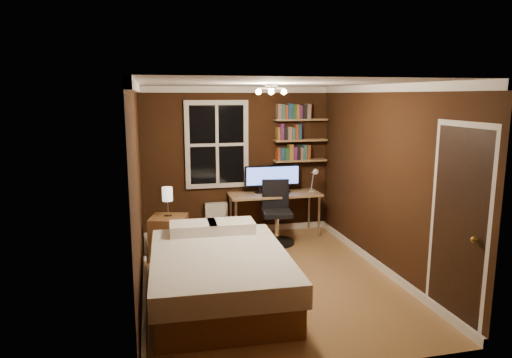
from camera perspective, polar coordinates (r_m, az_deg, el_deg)
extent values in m
plane|color=olive|center=(6.11, 1.52, -12.29)|extent=(4.20, 4.20, 0.00)
cube|color=black|center=(7.76, -2.36, 2.21)|extent=(3.20, 0.04, 2.50)
cube|color=black|center=(5.56, -14.57, -1.42)|extent=(0.04, 4.20, 2.50)
cube|color=black|center=(6.34, 15.72, -0.05)|extent=(0.04, 4.20, 2.50)
cube|color=white|center=(5.64, 1.65, 11.85)|extent=(3.20, 4.20, 0.02)
cube|color=silver|center=(7.64, -4.92, 4.31)|extent=(1.06, 0.06, 1.46)
sphere|color=#B69B3F|center=(4.87, 25.59, -6.84)|extent=(0.06, 0.06, 0.06)
cube|color=#9C784C|center=(7.92, 5.51, 2.34)|extent=(0.92, 0.22, 0.03)
cube|color=#9C784C|center=(7.88, 5.55, 4.86)|extent=(0.92, 0.22, 0.03)
cube|color=#9C784C|center=(7.85, 5.59, 7.40)|extent=(0.92, 0.22, 0.03)
cube|color=brown|center=(5.45, -4.53, -13.32)|extent=(1.52, 2.12, 0.33)
cube|color=silver|center=(5.34, -4.57, -10.47)|extent=(1.61, 2.19, 0.25)
cube|color=white|center=(6.03, -7.86, -6.12)|extent=(0.62, 0.44, 0.15)
cube|color=white|center=(6.07, -3.14, -5.91)|extent=(0.62, 0.44, 0.15)
cube|color=brown|center=(6.85, -10.83, -7.16)|extent=(0.61, 0.61, 0.62)
cube|color=silver|center=(7.80, -4.99, -5.05)|extent=(0.38, 0.13, 0.57)
cube|color=#9C784C|center=(7.69, 2.33, -1.94)|extent=(1.54, 0.58, 0.04)
cylinder|color=beige|center=(7.39, -2.51, -5.38)|extent=(0.04, 0.04, 0.69)
cylinder|color=beige|center=(7.77, 7.88, -4.68)|extent=(0.04, 0.04, 0.69)
cylinder|color=beige|center=(7.86, -3.18, -4.41)|extent=(0.04, 0.04, 0.69)
cylinder|color=beige|center=(8.22, 6.63, -3.81)|extent=(0.04, 0.04, 0.69)
cylinder|color=black|center=(7.44, 2.62, -7.87)|extent=(0.56, 0.56, 0.05)
cylinder|color=silver|center=(7.37, 2.64, -6.15)|extent=(0.06, 0.06, 0.42)
cube|color=black|center=(7.30, 2.66, -4.31)|extent=(0.51, 0.51, 0.07)
cube|color=black|center=(7.43, 2.44, -1.87)|extent=(0.44, 0.11, 0.48)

